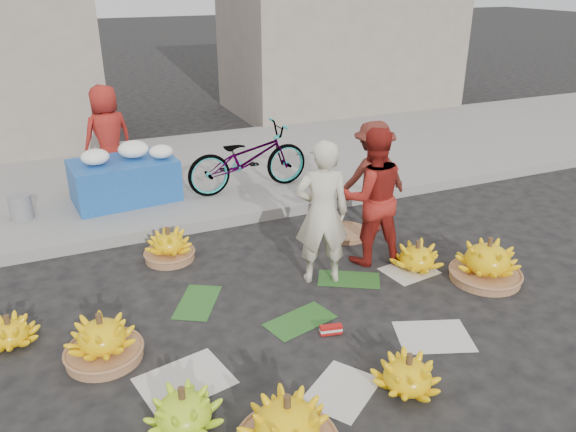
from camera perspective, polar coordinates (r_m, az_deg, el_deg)
name	(u,v)px	position (r m, az deg, el deg)	size (l,w,h in m)	color
ground	(301,308)	(5.55, 1.32, -9.33)	(80.00, 80.00, 0.00)	black
curb	(230,218)	(7.33, -5.86, -0.19)	(40.00, 0.25, 0.15)	gray
sidewalk	(190,171)	(9.23, -9.91, 4.54)	(40.00, 4.00, 0.12)	gray
newspaper_scatter	(340,355)	(4.96, 5.29, -13.86)	(3.20, 1.80, 0.00)	silver
banana_leaves	(283,300)	(5.66, -0.46, -8.51)	(2.00, 1.00, 0.00)	#1E501A
banana_bunch_0	(102,340)	(5.04, -18.35, -11.84)	(0.73, 0.73, 0.44)	brown
banana_bunch_1	(183,410)	(4.27, -10.60, -18.84)	(0.57, 0.57, 0.36)	#88C61C
banana_bunch_2	(287,427)	(4.02, -0.08, -20.69)	(0.81, 0.81, 0.47)	brown
banana_bunch_3	(408,375)	(4.61, 12.07, -15.48)	(0.58, 0.58, 0.34)	yellow
banana_bunch_4	(487,262)	(6.27, 19.58, -4.38)	(0.79, 0.79, 0.49)	brown
banana_bunch_5	(417,256)	(6.33, 12.98, -4.02)	(0.70, 0.70, 0.34)	yellow
banana_bunch_6	(10,332)	(5.57, -26.43, -10.50)	(0.48, 0.48, 0.29)	yellow
banana_bunch_7	(169,246)	(6.49, -12.01, -3.02)	(0.60, 0.60, 0.40)	brown
basket_spare	(346,233)	(7.00, 5.89, -1.77)	(0.55, 0.55, 0.06)	brown
incense_stack	(331,330)	(5.18, 4.38, -11.45)	(0.20, 0.06, 0.08)	#AB1412
vendor_cream	(322,213)	(5.69, 3.47, 0.29)	(0.56, 0.37, 1.53)	beige
vendor_red	(371,197)	(6.15, 8.48, 1.94)	(0.75, 0.58, 1.54)	#A72419
man_striped	(372,177)	(6.98, 8.57, 3.92)	(0.90, 0.52, 1.40)	maroon
flower_table	(125,177)	(7.97, -16.24, 3.80)	(1.43, 0.98, 0.79)	#17499A
grey_bucket	(21,207)	(7.87, -25.50, 0.82)	(0.28, 0.28, 0.31)	slate
flower_vendor	(108,137)	(8.48, -17.83, 7.70)	(0.72, 0.47, 1.47)	#A72419
bicycle	(248,158)	(8.01, -4.08, 5.89)	(1.79, 0.62, 0.94)	gray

